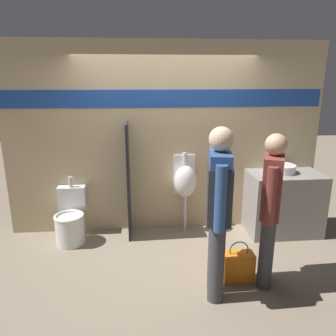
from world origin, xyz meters
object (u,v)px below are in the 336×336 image
(sink_basin, at_px, (282,168))
(cell_phone, at_px, (269,176))
(person_in_vest, at_px, (218,203))
(shopping_bag, at_px, (238,266))
(toilet, at_px, (71,221))
(person_with_lanyard, at_px, (271,205))
(urinal_near_counter, at_px, (185,181))

(sink_basin, distance_m, cell_phone, 0.32)
(person_in_vest, xyz_separation_m, shopping_bag, (0.31, 0.23, -0.86))
(cell_phone, xyz_separation_m, shopping_bag, (-0.69, -0.99, -0.73))
(cell_phone, bearing_deg, toilet, 177.65)
(person_with_lanyard, distance_m, shopping_bag, 0.81)
(urinal_near_counter, bearing_deg, shopping_bag, -71.62)
(cell_phone, bearing_deg, urinal_near_counter, 165.31)
(sink_basin, xyz_separation_m, cell_phone, (-0.26, -0.18, -0.05))
(sink_basin, xyz_separation_m, person_in_vest, (-1.26, -1.40, 0.08))
(toilet, bearing_deg, person_in_vest, -37.56)
(cell_phone, distance_m, person_in_vest, 1.58)
(toilet, relative_size, person_in_vest, 0.49)
(sink_basin, distance_m, toilet, 3.05)
(cell_phone, height_order, person_with_lanyard, person_with_lanyard)
(urinal_near_counter, bearing_deg, person_in_vest, -85.78)
(toilet, bearing_deg, shopping_bag, -28.33)
(urinal_near_counter, distance_m, person_with_lanyard, 1.53)
(sink_basin, relative_size, person_in_vest, 0.22)
(toilet, relative_size, person_with_lanyard, 0.52)
(toilet, distance_m, person_with_lanyard, 2.68)
(person_with_lanyard, bearing_deg, shopping_bag, 101.36)
(cell_phone, height_order, toilet, cell_phone)
(sink_basin, relative_size, urinal_near_counter, 0.33)
(sink_basin, relative_size, person_with_lanyard, 0.23)
(urinal_near_counter, height_order, toilet, urinal_near_counter)
(sink_basin, bearing_deg, person_in_vest, -131.94)
(person_in_vest, bearing_deg, person_with_lanyard, -64.46)
(toilet, height_order, shopping_bag, toilet)
(urinal_near_counter, distance_m, toilet, 1.69)
(cell_phone, xyz_separation_m, toilet, (-2.72, 0.11, -0.61))
(sink_basin, height_order, urinal_near_counter, urinal_near_counter)
(cell_phone, relative_size, person_with_lanyard, 0.08)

